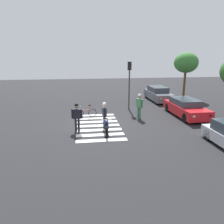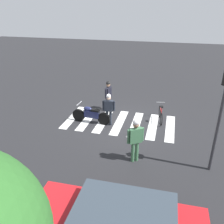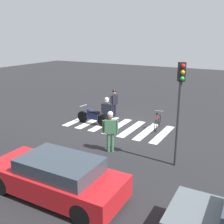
# 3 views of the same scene
# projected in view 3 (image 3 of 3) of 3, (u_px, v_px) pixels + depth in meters

# --- Properties ---
(ground_plane) EXTENTS (60.00, 60.00, 0.00)m
(ground_plane) POSITION_uv_depth(u_px,v_px,m) (118.00, 126.00, 15.45)
(ground_plane) COLOR #232326
(police_motorcycle) EXTENTS (2.17, 0.62, 1.06)m
(police_motorcycle) POSITION_uv_depth(u_px,v_px,m) (92.00, 117.00, 15.68)
(police_motorcycle) COLOR black
(police_motorcycle) RESTS_ON ground_plane
(leaning_bicycle) EXTENTS (0.46, 1.66, 0.99)m
(leaning_bicycle) POSITION_uv_depth(u_px,v_px,m) (158.00, 122.00, 14.97)
(leaning_bicycle) COLOR black
(leaning_bicycle) RESTS_ON ground_plane
(officer_on_foot) EXTENTS (0.29, 0.68, 1.84)m
(officer_on_foot) POSITION_uv_depth(u_px,v_px,m) (114.00, 101.00, 16.77)
(officer_on_foot) COLOR black
(officer_on_foot) RESTS_ON ground_plane
(officer_by_motorcycle) EXTENTS (0.65, 0.27, 1.74)m
(officer_by_motorcycle) POSITION_uv_depth(u_px,v_px,m) (107.00, 110.00, 15.08)
(officer_by_motorcycle) COLOR #1E232D
(officer_by_motorcycle) RESTS_ON ground_plane
(pedestrian_bystander) EXTENTS (0.61, 0.45, 1.90)m
(pedestrian_bystander) POSITION_uv_depth(u_px,v_px,m) (110.00, 128.00, 11.79)
(pedestrian_bystander) COLOR #3F724C
(pedestrian_bystander) RESTS_ON ground_plane
(crosswalk_stripes) EXTENTS (5.85, 2.95, 0.01)m
(crosswalk_stripes) POSITION_uv_depth(u_px,v_px,m) (118.00, 126.00, 15.45)
(crosswalk_stripes) COLOR silver
(crosswalk_stripes) RESTS_ON ground_plane
(car_red_convertible) EXTENTS (4.72, 1.92, 1.35)m
(car_red_convertible) POSITION_uv_depth(u_px,v_px,m) (56.00, 177.00, 8.66)
(car_red_convertible) COLOR black
(car_red_convertible) RESTS_ON ground_plane
(traffic_light_pole) EXTENTS (0.33, 0.36, 4.13)m
(traffic_light_pole) POSITION_uv_depth(u_px,v_px,m) (180.00, 98.00, 10.07)
(traffic_light_pole) COLOR #38383D
(traffic_light_pole) RESTS_ON ground_plane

